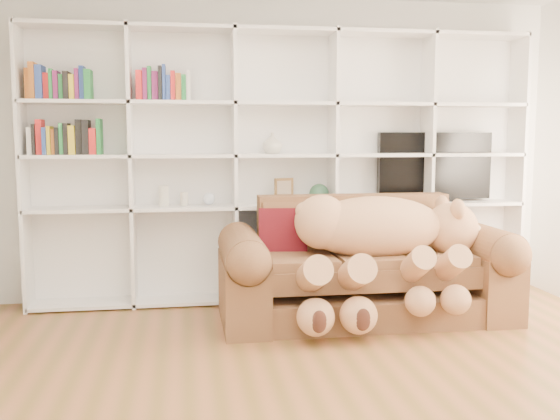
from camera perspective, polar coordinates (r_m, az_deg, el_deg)
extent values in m
plane|color=brown|center=(3.58, 6.54, -17.48)|extent=(5.00, 5.00, 0.00)
cube|color=white|center=(5.71, 0.08, 5.59)|extent=(5.00, 0.02, 2.70)
cube|color=white|center=(5.68, 0.13, 4.07)|extent=(4.40, 0.03, 2.40)
cube|color=white|center=(5.61, -22.42, 3.53)|extent=(0.03, 0.35, 2.40)
cube|color=white|center=(5.47, -13.41, 3.78)|extent=(0.03, 0.35, 2.40)
cube|color=white|center=(5.47, -4.17, 3.95)|extent=(0.03, 0.35, 2.40)
cube|color=white|center=(5.61, 4.84, 4.01)|extent=(0.03, 0.35, 2.40)
cube|color=white|center=(5.88, 13.22, 3.98)|extent=(0.03, 0.35, 2.40)
cube|color=white|center=(6.26, 20.73, 3.88)|extent=(0.03, 0.35, 2.40)
cube|color=white|center=(5.70, 0.38, -7.83)|extent=(4.40, 0.35, 0.03)
cube|color=white|center=(5.55, 0.39, 0.39)|extent=(4.40, 0.35, 0.03)
cube|color=white|center=(5.52, 0.39, 5.03)|extent=(4.40, 0.35, 0.03)
cube|color=white|center=(5.53, 0.40, 9.70)|extent=(4.40, 0.35, 0.03)
cube|color=white|center=(5.59, 0.40, 16.05)|extent=(4.40, 0.35, 0.03)
cube|color=brown|center=(5.15, 7.76, -8.53)|extent=(2.20, 0.89, 0.23)
cube|color=brown|center=(5.05, 7.89, -4.79)|extent=(1.64, 0.73, 0.31)
cube|color=brown|center=(5.40, 6.67, -1.64)|extent=(1.64, 0.21, 0.58)
cube|color=brown|center=(4.92, -3.39, -7.11)|extent=(0.34, 1.00, 0.58)
cube|color=brown|center=(5.46, 17.81, -6.02)|extent=(0.34, 1.00, 0.58)
cylinder|color=brown|center=(4.86, -3.41, -3.80)|extent=(0.34, 0.94, 0.34)
cylinder|color=brown|center=(5.41, 17.92, -3.04)|extent=(0.34, 0.94, 0.34)
ellipsoid|color=tan|center=(4.98, 8.64, -1.54)|extent=(1.13, 0.54, 0.49)
sphere|color=tan|center=(4.87, 3.84, -1.10)|extent=(0.43, 0.43, 0.43)
sphere|color=tan|center=(5.21, 15.39, -1.66)|extent=(0.43, 0.43, 0.43)
sphere|color=beige|center=(5.29, 17.00, -2.23)|extent=(0.21, 0.21, 0.21)
sphere|color=#391D14|center=(5.33, 17.80, -2.30)|extent=(0.07, 0.07, 0.07)
ellipsoid|color=tan|center=(5.05, 15.94, 0.05)|extent=(0.10, 0.17, 0.17)
ellipsoid|color=tan|center=(5.32, 14.59, 0.43)|extent=(0.10, 0.17, 0.17)
sphere|color=tan|center=(4.83, 2.27, -0.10)|extent=(0.15, 0.15, 0.15)
cylinder|color=tan|center=(4.77, 12.08, -5.19)|extent=(0.18, 0.52, 0.38)
cylinder|color=tan|center=(4.87, 15.09, -5.03)|extent=(0.18, 0.52, 0.38)
cylinder|color=tan|center=(4.56, 2.84, -6.09)|extent=(0.21, 0.60, 0.44)
cylinder|color=tan|center=(4.63, 6.64, -5.93)|extent=(0.21, 0.60, 0.44)
sphere|color=tan|center=(4.67, 12.74, -8.17)|extent=(0.22, 0.22, 0.22)
sphere|color=tan|center=(4.77, 15.82, -7.93)|extent=(0.22, 0.22, 0.22)
sphere|color=tan|center=(4.47, 3.25, -9.72)|extent=(0.27, 0.27, 0.27)
sphere|color=tan|center=(4.54, 7.15, -9.49)|extent=(0.27, 0.27, 0.27)
cube|color=#520E13|center=(5.08, 0.25, -2.08)|extent=(0.41, 0.25, 0.41)
cube|color=black|center=(5.97, 13.93, 3.94)|extent=(1.08, 0.08, 0.62)
cube|color=black|center=(5.99, 13.85, 0.99)|extent=(0.36, 0.18, 0.04)
cube|color=brown|center=(5.54, 0.35, 1.79)|extent=(0.18, 0.06, 0.22)
sphere|color=#2D593D|center=(5.60, 3.59, 1.50)|extent=(0.18, 0.18, 0.18)
cylinder|color=beige|center=(5.48, -10.60, 1.27)|extent=(0.11, 0.11, 0.18)
cylinder|color=beige|center=(5.48, -8.74, 0.99)|extent=(0.09, 0.09, 0.12)
sphere|color=silver|center=(5.48, -6.52, 1.03)|extent=(0.11, 0.11, 0.11)
imported|color=beige|center=(5.50, -0.70, 6.13)|extent=(0.21, 0.21, 0.18)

